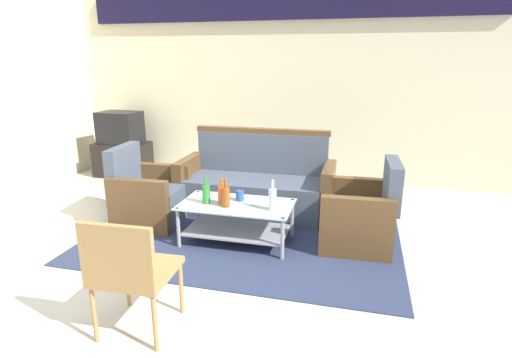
{
  "coord_description": "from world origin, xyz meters",
  "views": [
    {
      "loc": [
        1.17,
        -3.0,
        1.77
      ],
      "look_at": [
        0.21,
        0.71,
        0.65
      ],
      "focal_mm": 28.85,
      "sensor_mm": 36.0,
      "label": 1
    }
  ],
  "objects_px": {
    "bottle_orange": "(222,194)",
    "television": "(120,127)",
    "wicker_chair": "(129,268)",
    "bottle_brown": "(226,196)",
    "tv_stand": "(123,159)",
    "coffee_table": "(237,217)",
    "bottle_green": "(206,193)",
    "armchair_left": "(149,197)",
    "armchair_right": "(360,217)",
    "bottle_clear": "(272,199)",
    "cup": "(240,196)",
    "couch": "(257,187)"
  },
  "relations": [
    {
      "from": "bottle_orange",
      "to": "cup",
      "type": "relative_size",
      "value": 2.53
    },
    {
      "from": "armchair_left",
      "to": "wicker_chair",
      "type": "xyz_separation_m",
      "value": [
        0.87,
        -1.83,
        0.21
      ]
    },
    {
      "from": "couch",
      "to": "coffee_table",
      "type": "relative_size",
      "value": 1.64
    },
    {
      "from": "coffee_table",
      "to": "wicker_chair",
      "type": "relative_size",
      "value": 1.31
    },
    {
      "from": "armchair_left",
      "to": "tv_stand",
      "type": "distance_m",
      "value": 2.13
    },
    {
      "from": "couch",
      "to": "bottle_brown",
      "type": "relative_size",
      "value": 6.51
    },
    {
      "from": "couch",
      "to": "wicker_chair",
      "type": "xyz_separation_m",
      "value": [
        -0.21,
        -2.43,
        0.18
      ]
    },
    {
      "from": "armchair_left",
      "to": "cup",
      "type": "relative_size",
      "value": 8.5
    },
    {
      "from": "wicker_chair",
      "to": "armchair_left",
      "type": "bearing_deg",
      "value": 113.38
    },
    {
      "from": "armchair_right",
      "to": "wicker_chair",
      "type": "bearing_deg",
      "value": 139.89
    },
    {
      "from": "bottle_brown",
      "to": "cup",
      "type": "bearing_deg",
      "value": 68.89
    },
    {
      "from": "bottle_green",
      "to": "bottle_brown",
      "type": "height_order",
      "value": "bottle_brown"
    },
    {
      "from": "armchair_right",
      "to": "coffee_table",
      "type": "height_order",
      "value": "armchair_right"
    },
    {
      "from": "coffee_table",
      "to": "bottle_brown",
      "type": "height_order",
      "value": "bottle_brown"
    },
    {
      "from": "armchair_right",
      "to": "television",
      "type": "bearing_deg",
      "value": 63.19
    },
    {
      "from": "tv_stand",
      "to": "wicker_chair",
      "type": "relative_size",
      "value": 0.95
    },
    {
      "from": "armchair_left",
      "to": "wicker_chair",
      "type": "bearing_deg",
      "value": 22.19
    },
    {
      "from": "couch",
      "to": "armchair_right",
      "type": "relative_size",
      "value": 2.12
    },
    {
      "from": "bottle_orange",
      "to": "wicker_chair",
      "type": "height_order",
      "value": "wicker_chair"
    },
    {
      "from": "armchair_left",
      "to": "tv_stand",
      "type": "relative_size",
      "value": 1.06
    },
    {
      "from": "coffee_table",
      "to": "bottle_green",
      "type": "height_order",
      "value": "bottle_green"
    },
    {
      "from": "bottle_clear",
      "to": "cup",
      "type": "bearing_deg",
      "value": 153.59
    },
    {
      "from": "couch",
      "to": "tv_stand",
      "type": "height_order",
      "value": "couch"
    },
    {
      "from": "couch",
      "to": "television",
      "type": "xyz_separation_m",
      "value": [
        -2.43,
        1.05,
        0.44
      ]
    },
    {
      "from": "armchair_right",
      "to": "bottle_orange",
      "type": "distance_m",
      "value": 1.37
    },
    {
      "from": "bottle_brown",
      "to": "bottle_green",
      "type": "bearing_deg",
      "value": 168.37
    },
    {
      "from": "television",
      "to": "wicker_chair",
      "type": "xyz_separation_m",
      "value": [
        2.22,
        -3.48,
        -0.27
      ]
    },
    {
      "from": "armchair_right",
      "to": "wicker_chair",
      "type": "relative_size",
      "value": 1.01
    },
    {
      "from": "tv_stand",
      "to": "bottle_brown",
      "type": "bearing_deg",
      "value": -40.52
    },
    {
      "from": "armchair_left",
      "to": "armchair_right",
      "type": "bearing_deg",
      "value": 86.19
    },
    {
      "from": "bottle_green",
      "to": "television",
      "type": "distance_m",
      "value": 2.95
    },
    {
      "from": "bottle_orange",
      "to": "cup",
      "type": "distance_m",
      "value": 0.2
    },
    {
      "from": "bottle_green",
      "to": "television",
      "type": "height_order",
      "value": "television"
    },
    {
      "from": "bottle_orange",
      "to": "bottle_brown",
      "type": "relative_size",
      "value": 0.91
    },
    {
      "from": "tv_stand",
      "to": "wicker_chair",
      "type": "height_order",
      "value": "wicker_chair"
    },
    {
      "from": "coffee_table",
      "to": "bottle_clear",
      "type": "distance_m",
      "value": 0.46
    },
    {
      "from": "bottle_brown",
      "to": "tv_stand",
      "type": "height_order",
      "value": "bottle_brown"
    },
    {
      "from": "coffee_table",
      "to": "armchair_right",
      "type": "bearing_deg",
      "value": 12.4
    },
    {
      "from": "television",
      "to": "wicker_chair",
      "type": "distance_m",
      "value": 4.14
    },
    {
      "from": "armchair_left",
      "to": "bottle_clear",
      "type": "distance_m",
      "value": 1.55
    },
    {
      "from": "bottle_brown",
      "to": "tv_stand",
      "type": "xyz_separation_m",
      "value": [
        -2.38,
        2.04,
        -0.25
      ]
    },
    {
      "from": "couch",
      "to": "cup",
      "type": "relative_size",
      "value": 18.03
    },
    {
      "from": "coffee_table",
      "to": "cup",
      "type": "distance_m",
      "value": 0.21
    },
    {
      "from": "bottle_orange",
      "to": "bottle_green",
      "type": "bearing_deg",
      "value": -168.11
    },
    {
      "from": "armchair_left",
      "to": "wicker_chair",
      "type": "distance_m",
      "value": 2.03
    },
    {
      "from": "television",
      "to": "wicker_chair",
      "type": "relative_size",
      "value": 0.74
    },
    {
      "from": "bottle_orange",
      "to": "television",
      "type": "bearing_deg",
      "value": 139.72
    },
    {
      "from": "armchair_right",
      "to": "bottle_clear",
      "type": "distance_m",
      "value": 0.9
    },
    {
      "from": "bottle_clear",
      "to": "television",
      "type": "height_order",
      "value": "television"
    },
    {
      "from": "couch",
      "to": "coffee_table",
      "type": "bearing_deg",
      "value": 91.22
    }
  ]
}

